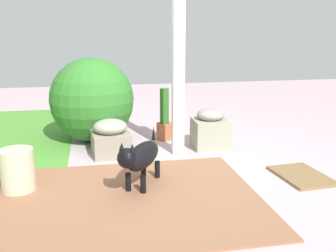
{
  "coord_description": "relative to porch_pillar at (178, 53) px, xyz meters",
  "views": [
    {
      "loc": [
        -3.9,
        0.71,
        1.44
      ],
      "look_at": [
        0.19,
        -0.09,
        0.38
      ],
      "focal_mm": 42.3,
      "sensor_mm": 36.0,
      "label": 1
    }
  ],
  "objects": [
    {
      "name": "ground_plane",
      "position": [
        -0.4,
        0.24,
        -1.16
      ],
      "size": [
        12.0,
        12.0,
        0.0
      ],
      "primitive_type": "plane",
      "color": "#B79EA7"
    },
    {
      "name": "brick_path",
      "position": [
        -1.2,
        0.77,
        -1.15
      ],
      "size": [
        1.8,
        2.4,
        0.02
      ],
      "primitive_type": "cube",
      "color": "#8C5D41",
      "rests_on": "ground"
    },
    {
      "name": "stone_planter_nearest",
      "position": [
        0.14,
        -0.43,
        -0.93
      ],
      "size": [
        0.4,
        0.42,
        0.48
      ],
      "color": "gray",
      "rests_on": "ground"
    },
    {
      "name": "dog",
      "position": [
        -0.94,
        0.54,
        -0.86
      ],
      "size": [
        0.71,
        0.49,
        0.51
      ],
      "color": "black",
      "rests_on": "ground"
    },
    {
      "name": "stone_planter_mid",
      "position": [
        0.08,
        0.77,
        -0.95
      ],
      "size": [
        0.48,
        0.45,
        0.42
      ],
      "color": "gray",
      "rests_on": "ground"
    },
    {
      "name": "ceramic_urn",
      "position": [
        -0.82,
        1.63,
        -0.96
      ],
      "size": [
        0.3,
        0.3,
        0.4
      ],
      "primitive_type": "cylinder",
      "color": "beige",
      "rests_on": "ground"
    },
    {
      "name": "doormat",
      "position": [
        -0.98,
        -1.03,
        -1.14
      ],
      "size": [
        0.64,
        0.48,
        0.03
      ],
      "primitive_type": "cube",
      "rotation": [
        0.0,
        0.0,
        0.08
      ],
      "color": "brown",
      "rests_on": "ground"
    },
    {
      "name": "round_shrub",
      "position": [
        0.72,
        0.96,
        -0.62
      ],
      "size": [
        1.06,
        1.06,
        1.06
      ],
      "primitive_type": "sphere",
      "color": "#2C6C25",
      "rests_on": "ground"
    },
    {
      "name": "terracotta_pot_tall",
      "position": [
        0.59,
        0.05,
        -0.92
      ],
      "size": [
        0.21,
        0.21,
        0.67
      ],
      "color": "#AC5638",
      "rests_on": "ground"
    },
    {
      "name": "porch_pillar",
      "position": [
        0.0,
        0.0,
        0.0
      ],
      "size": [
        0.13,
        0.13,
        2.31
      ],
      "primitive_type": "cube",
      "color": "white",
      "rests_on": "ground"
    }
  ]
}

